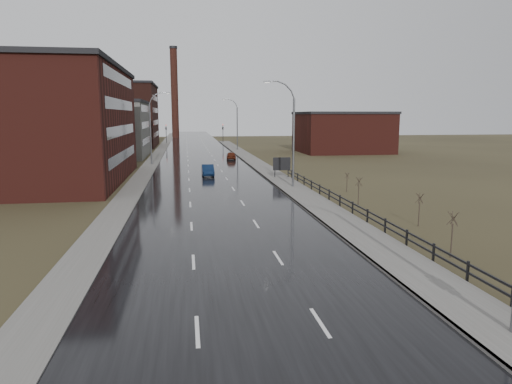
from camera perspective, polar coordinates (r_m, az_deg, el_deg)
name	(u,v)px	position (r m, az deg, el deg)	size (l,w,h in m)	color
road	(203,165)	(72.05, -6.65, 3.34)	(14.00, 300.00, 0.06)	black
sidewalk_right	(293,189)	(48.51, 4.68, 0.42)	(3.20, 180.00, 0.18)	#595651
curb_right	(279,189)	(48.18, 2.92, 0.38)	(0.16, 180.00, 0.18)	slate
sidewalk_left	(149,166)	(72.22, -13.17, 3.19)	(2.40, 260.00, 0.12)	#595651
warehouse_near	(24,124)	(59.53, -27.02, 7.56)	(22.44, 28.56, 13.50)	#471914
warehouse_mid	(102,129)	(90.94, -18.65, 7.49)	(16.32, 20.40, 10.50)	slate
warehouse_far	(102,115)	(121.32, -18.65, 9.07)	(26.52, 24.48, 15.50)	#331611
building_right	(342,132)	(99.24, 10.71, 7.38)	(18.36, 16.32, 8.50)	#471914
smokestack	(175,92)	(161.81, -10.15, 12.16)	(2.70, 2.70, 30.70)	#331611
streetlight_right_mid	(291,134)	(48.88, 4.38, 7.27)	(3.36, 0.28, 11.35)	slate
streetlight_left	(152,128)	(73.79, -12.84, 7.83)	(3.36, 0.28, 11.35)	slate
streetlight_right_far	(236,124)	(102.20, -2.53, 8.48)	(3.36, 0.28, 11.35)	slate
guardrail	(371,216)	(33.29, 14.21, -2.98)	(0.10, 53.05, 1.10)	black
shrub_c	(452,233)	(27.32, 23.31, -4.77)	(0.61, 0.65, 2.60)	#382D23
shrub_d	(419,209)	(34.13, 19.74, -2.00)	(0.56, 0.59, 2.37)	#382D23
shrub_e	(359,191)	(39.89, 12.71, 0.11)	(0.61, 0.65, 2.60)	#382D23
shrub_f	(347,182)	(47.61, 11.30, 1.28)	(0.48, 0.50, 2.00)	#382D23
billboard	(282,164)	(56.52, 3.23, 3.46)	(2.19, 0.17, 2.65)	black
traffic_light_left	(166,127)	(131.74, -11.19, 8.01)	(0.58, 2.73, 5.30)	black
traffic_light_right	(223,126)	(132.04, -4.17, 8.17)	(0.58, 2.73, 5.30)	black
car_near	(208,171)	(59.33, -6.04, 2.68)	(1.50, 4.32, 1.42)	#0B1B39
car_far	(231,156)	(81.03, -3.12, 4.55)	(1.64, 4.08, 1.39)	#4E1A0D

